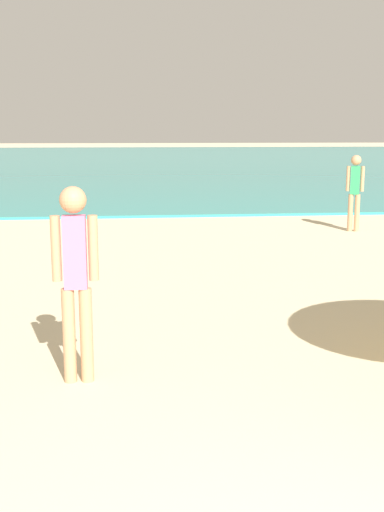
% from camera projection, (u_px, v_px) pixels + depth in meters
% --- Properties ---
extents(water, '(160.00, 60.00, 0.06)m').
position_uv_depth(water, '(140.00, 159.00, 43.74)').
color(water, teal).
rests_on(water, ground).
extents(person_standing, '(0.36, 0.20, 1.54)m').
position_uv_depth(person_standing, '(76.00, 273.00, 4.87)').
color(person_standing, tan).
rests_on(person_standing, ground).
extents(person_distant, '(0.32, 0.20, 1.49)m').
position_uv_depth(person_distant, '(355.00, 188.00, 12.38)').
color(person_distant, tan).
rests_on(person_distant, ground).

